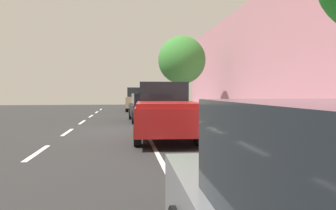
{
  "coord_description": "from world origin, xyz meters",
  "views": [
    {
      "loc": [
        -0.32,
        -12.41,
        1.56
      ],
      "look_at": [
        1.38,
        -0.24,
        1.07
      ],
      "focal_mm": 32.85,
      "sensor_mm": 36.0,
      "label": 1
    }
  ],
  "objects_px": {
    "cyclist_with_backpack": "(177,108)",
    "parked_suv_tan_far": "(138,99)",
    "street_tree_mid_block": "(182,61)",
    "parked_pickup_red_second": "(165,112)",
    "bicycle_at_curb": "(170,122)",
    "parked_sedan_black_mid": "(147,108)"
  },
  "relations": [
    {
      "from": "parked_pickup_red_second",
      "to": "street_tree_mid_block",
      "type": "height_order",
      "value": "street_tree_mid_block"
    },
    {
      "from": "parked_suv_tan_far",
      "to": "bicycle_at_curb",
      "type": "bearing_deg",
      "value": -86.98
    },
    {
      "from": "street_tree_mid_block",
      "to": "parked_pickup_red_second",
      "type": "bearing_deg",
      "value": -104.21
    },
    {
      "from": "parked_sedan_black_mid",
      "to": "bicycle_at_curb",
      "type": "bearing_deg",
      "value": -81.82
    },
    {
      "from": "street_tree_mid_block",
      "to": "parked_sedan_black_mid",
      "type": "bearing_deg",
      "value": -131.36
    },
    {
      "from": "parked_sedan_black_mid",
      "to": "bicycle_at_curb",
      "type": "height_order",
      "value": "parked_sedan_black_mid"
    },
    {
      "from": "parked_pickup_red_second",
      "to": "parked_sedan_black_mid",
      "type": "relative_size",
      "value": 1.21
    },
    {
      "from": "parked_suv_tan_far",
      "to": "street_tree_mid_block",
      "type": "distance_m",
      "value": 7.78
    },
    {
      "from": "parked_pickup_red_second",
      "to": "bicycle_at_curb",
      "type": "relative_size",
      "value": 3.64
    },
    {
      "from": "parked_suv_tan_far",
      "to": "bicycle_at_curb",
      "type": "distance_m",
      "value": 14.08
    },
    {
      "from": "cyclist_with_backpack",
      "to": "parked_sedan_black_mid",
      "type": "bearing_deg",
      "value": 99.97
    },
    {
      "from": "cyclist_with_backpack",
      "to": "parked_suv_tan_far",
      "type": "bearing_deg",
      "value": 93.78
    },
    {
      "from": "cyclist_with_backpack",
      "to": "street_tree_mid_block",
      "type": "bearing_deg",
      "value": 78.1
    },
    {
      "from": "parked_suv_tan_far",
      "to": "bicycle_at_curb",
      "type": "xyz_separation_m",
      "value": [
        0.74,
        -14.04,
        -0.67
      ]
    },
    {
      "from": "parked_pickup_red_second",
      "to": "street_tree_mid_block",
      "type": "bearing_deg",
      "value": 75.79
    },
    {
      "from": "parked_suv_tan_far",
      "to": "street_tree_mid_block",
      "type": "xyz_separation_m",
      "value": [
        2.56,
        -6.87,
        2.61
      ]
    },
    {
      "from": "bicycle_at_curb",
      "to": "cyclist_with_backpack",
      "type": "xyz_separation_m",
      "value": [
        0.22,
        -0.43,
        0.62
      ]
    },
    {
      "from": "parked_pickup_red_second",
      "to": "bicycle_at_curb",
      "type": "distance_m",
      "value": 1.93
    },
    {
      "from": "parked_pickup_red_second",
      "to": "parked_sedan_black_mid",
      "type": "height_order",
      "value": "parked_pickup_red_second"
    },
    {
      "from": "bicycle_at_curb",
      "to": "street_tree_mid_block",
      "type": "xyz_separation_m",
      "value": [
        1.82,
        7.18,
        3.28
      ]
    },
    {
      "from": "cyclist_with_backpack",
      "to": "street_tree_mid_block",
      "type": "xyz_separation_m",
      "value": [
        1.6,
        7.61,
        2.66
      ]
    },
    {
      "from": "parked_pickup_red_second",
      "to": "cyclist_with_backpack",
      "type": "distance_m",
      "value": 1.52
    }
  ]
}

